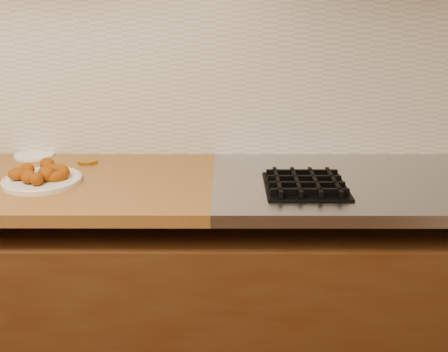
% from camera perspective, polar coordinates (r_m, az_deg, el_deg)
% --- Properties ---
extents(wall_back, '(4.00, 0.02, 2.70)m').
position_cam_1_polar(wall_back, '(2.05, -15.72, 14.65)').
color(wall_back, tan).
rests_on(wall_back, ground).
extents(base_cabinet, '(3.60, 0.60, 0.77)m').
position_cam_1_polar(base_cabinet, '(2.07, -15.55, -13.82)').
color(base_cabinet, '#493116').
rests_on(base_cabinet, floor).
extents(stovetop, '(1.30, 0.62, 0.04)m').
position_cam_1_polar(stovetop, '(1.87, 19.11, -0.88)').
color(stovetop, '#9EA0A5').
rests_on(stovetop, base_cabinet).
extents(backsplash, '(3.60, 0.02, 0.60)m').
position_cam_1_polar(backsplash, '(2.05, -15.42, 10.45)').
color(backsplash, beige).
rests_on(backsplash, wall_back).
extents(burner_grates, '(0.91, 0.26, 0.03)m').
position_cam_1_polar(burner_grates, '(1.78, 19.25, -0.82)').
color(burner_grates, black).
rests_on(burner_grates, stovetop).
extents(donut_plate, '(0.25, 0.25, 0.01)m').
position_cam_1_polar(donut_plate, '(1.83, -19.17, -0.45)').
color(donut_plate, silver).
rests_on(donut_plate, butcher_block).
extents(ring_donut, '(0.15, 0.15, 0.05)m').
position_cam_1_polar(ring_donut, '(1.81, -18.05, 0.34)').
color(ring_donut, '#894403').
rests_on(ring_donut, donut_plate).
extents(fried_dough_chunks, '(0.17, 0.21, 0.05)m').
position_cam_1_polar(fried_dough_chunks, '(1.82, -19.98, 0.38)').
color(fried_dough_chunks, '#894403').
rests_on(fried_dough_chunks, donut_plate).
extents(tub_lid, '(0.16, 0.16, 0.01)m').
position_cam_1_polar(tub_lid, '(2.13, -19.95, 2.13)').
color(tub_lid, white).
rests_on(tub_lid, butcher_block).
extents(brass_jar_lid, '(0.09, 0.09, 0.01)m').
position_cam_1_polar(brass_jar_lid, '(1.99, -14.64, 1.52)').
color(brass_jar_lid, '#AD7D23').
rests_on(brass_jar_lid, butcher_block).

